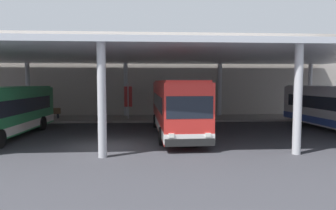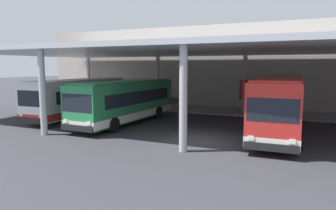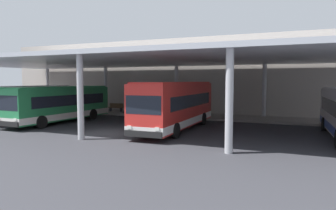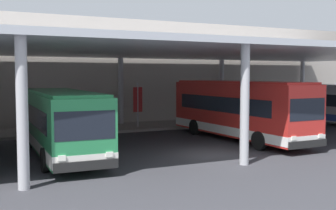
{
  "view_description": "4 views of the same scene",
  "coord_description": "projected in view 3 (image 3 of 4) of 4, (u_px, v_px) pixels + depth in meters",
  "views": [
    {
      "loc": [
        2.07,
        -16.8,
        3.5
      ],
      "look_at": [
        3.53,
        4.78,
        1.86
      ],
      "focal_mm": 33.13,
      "sensor_mm": 36.0,
      "label": 1
    },
    {
      "loc": [
        5.52,
        -16.52,
        4.21
      ],
      "look_at": [
        -3.42,
        3.24,
        1.51
      ],
      "focal_mm": 33.12,
      "sensor_mm": 36.0,
      "label": 2
    },
    {
      "loc": [
        12.49,
        -17.7,
        3.65
      ],
      "look_at": [
        3.86,
        2.26,
        1.93
      ],
      "focal_mm": 32.75,
      "sensor_mm": 36.0,
      "label": 3
    },
    {
      "loc": [
        -11.07,
        -17.58,
        3.93
      ],
      "look_at": [
        -0.25,
        4.63,
        2.19
      ],
      "focal_mm": 45.3,
      "sensor_mm": 36.0,
      "label": 4
    }
  ],
  "objects": [
    {
      "name": "trash_bin",
      "position": [
        94.0,
        106.0,
        35.86
      ],
      "size": [
        0.52,
        0.52,
        0.98
      ],
      "color": "#33383D",
      "rests_on": "platform_kerb"
    },
    {
      "name": "canopy_shelter",
      "position": [
        142.0,
        62.0,
        26.04
      ],
      "size": [
        40.0,
        17.0,
        5.55
      ],
      "color": "silver",
      "rests_on": "ground"
    },
    {
      "name": "bench_waiting",
      "position": [
        116.0,
        107.0,
        34.85
      ],
      "size": [
        1.8,
        0.45,
        0.92
      ],
      "color": "brown",
      "rests_on": "platform_kerb"
    },
    {
      "name": "bus_nearest_bay",
      "position": [
        26.0,
        102.0,
        29.45
      ],
      "size": [
        2.95,
        10.6,
        3.17
      ],
      "color": "white",
      "rests_on": "ground"
    },
    {
      "name": "bus_middle_bay",
      "position": [
        177.0,
        105.0,
        22.99
      ],
      "size": [
        2.92,
        11.39,
        3.57
      ],
      "color": "red",
      "rests_on": "ground"
    },
    {
      "name": "bus_second_bay",
      "position": [
        60.0,
        104.0,
        26.79
      ],
      "size": [
        2.96,
        10.61,
        3.17
      ],
      "color": "#28844C",
      "rests_on": "ground"
    },
    {
      "name": "station_building_facade",
      "position": [
        181.0,
        76.0,
        34.82
      ],
      "size": [
        48.0,
        1.6,
        8.39
      ],
      "primitive_type": "cube",
      "color": "#ADA399",
      "rests_on": "ground"
    },
    {
      "name": "ground_plane",
      "position": [
        105.0,
        133.0,
        21.43
      ],
      "size": [
        200.0,
        200.0,
        0.0
      ],
      "primitive_type": "plane",
      "color": "#333338"
    },
    {
      "name": "platform_kerb",
      "position": [
        170.0,
        115.0,
        32.17
      ],
      "size": [
        42.0,
        4.5,
        0.18
      ],
      "primitive_type": "cube",
      "color": "gray",
      "rests_on": "ground"
    },
    {
      "name": "banner_sign",
      "position": [
        170.0,
        97.0,
        31.13
      ],
      "size": [
        0.7,
        0.12,
        3.2
      ],
      "color": "#B2B2B7",
      "rests_on": "platform_kerb"
    }
  ]
}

